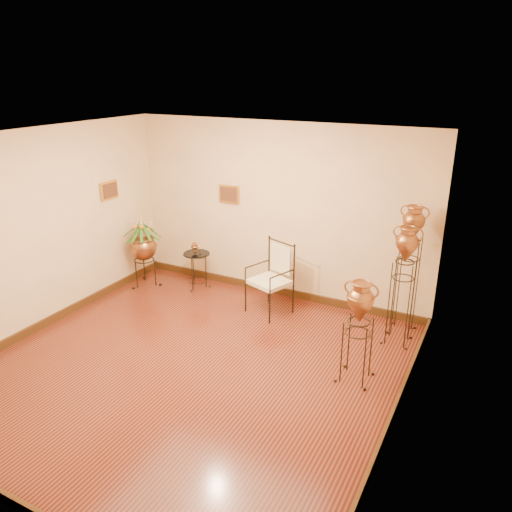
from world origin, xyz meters
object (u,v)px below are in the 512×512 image
at_px(amphora_mid, 402,285).
at_px(armchair, 269,279).
at_px(side_table, 197,270).
at_px(amphora_tall, 408,269).
at_px(planter_urn, 143,244).

xyz_separation_m(amphora_mid, armchair, (-1.94, -0.01, -0.29)).
xyz_separation_m(amphora_mid, side_table, (-3.43, 0.25, -0.51)).
height_order(amphora_mid, side_table, amphora_mid).
xyz_separation_m(amphora_tall, planter_urn, (-4.30, -0.37, -0.21)).
distance_m(amphora_mid, armchair, 1.96).
height_order(amphora_tall, planter_urn, amphora_tall).
height_order(amphora_mid, armchair, amphora_mid).
distance_m(amphora_mid, planter_urn, 4.30).
bearing_deg(armchair, amphora_mid, 20.59).
relative_size(amphora_mid, armchair, 1.52).
bearing_deg(planter_urn, armchair, 0.85).
bearing_deg(amphora_tall, side_table, -178.80).
height_order(amphora_tall, amphora_mid, amphora_tall).
xyz_separation_m(planter_urn, armchair, (2.36, 0.04, -0.19)).
relative_size(amphora_tall, amphora_mid, 1.12).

